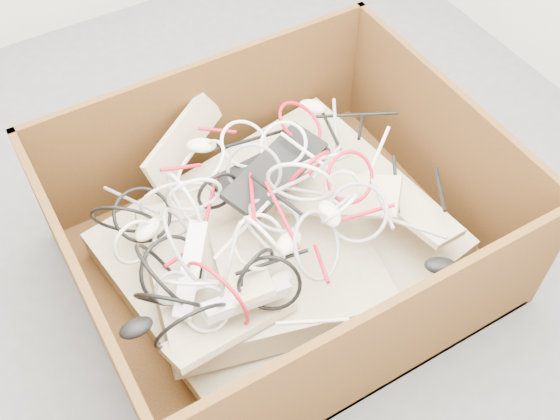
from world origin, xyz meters
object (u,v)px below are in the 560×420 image
power_strip_left (190,270)px  vga_plug (390,202)px  power_strip_right (247,299)px  cardboard_box (278,247)px

power_strip_left → vga_plug: size_ratio=6.59×
power_strip_left → power_strip_right: power_strip_left is taller
cardboard_box → power_strip_right: size_ratio=4.94×
cardboard_box → vga_plug: 0.42m
power_strip_left → vga_plug: bearing=-60.2°
cardboard_box → power_strip_right: 0.39m
power_strip_left → power_strip_right: 0.19m
cardboard_box → power_strip_left: cardboard_box is taller
power_strip_left → power_strip_right: bearing=-111.0°
vga_plug → power_strip_right: bearing=-163.7°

